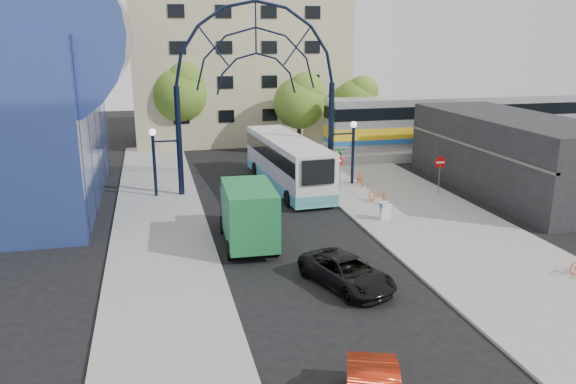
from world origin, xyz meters
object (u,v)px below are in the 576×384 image
object	(u,v)px
stop_sign	(337,164)
tree_north_c	(358,100)
bike_near_a	(379,195)
tree_north_b	(181,91)
tree_north_a	(301,100)
city_bus	(287,162)
street_name_sign	(340,160)
bike_near_b	(360,178)
sandwich_board	(385,209)
black_suv	(347,272)
train_car	(467,120)
do_not_enter_sign	(440,166)
green_truck	(247,213)
gateway_arch	(256,59)

from	to	relation	value
stop_sign	tree_north_c	distance (m)	17.68
bike_near_a	tree_north_b	bearing A→B (deg)	93.91
tree_north_a	city_bus	world-z (taller)	tree_north_a
street_name_sign	bike_near_a	size ratio (longest dim) A/B	1.62
tree_north_c	bike_near_b	bearing A→B (deg)	-109.55
sandwich_board	tree_north_b	bearing A→B (deg)	111.59
black_suv	bike_near_b	bearing A→B (deg)	48.06
sandwich_board	train_car	xyz separation A→B (m)	(14.40, 16.02, 2.16)
tree_north_a	bike_near_a	distance (m)	17.25
tree_north_a	bike_near_b	size ratio (longest dim) A/B	4.58
street_name_sign	train_car	distance (m)	17.55
bike_near_b	do_not_enter_sign	bearing A→B (deg)	-36.70
tree_north_b	black_suv	bearing A→B (deg)	-81.67
bike_near_a	green_truck	bearing A→B (deg)	-175.08
sandwich_board	black_suv	world-z (taller)	black_suv
street_name_sign	bike_near_a	xyz separation A→B (m)	(1.36, -3.44, -1.56)
street_name_sign	tree_north_a	distance (m)	13.59
gateway_arch	bike_near_a	bearing A→B (deg)	-36.44
tree_north_c	green_truck	size ratio (longest dim) A/B	1.04
stop_sign	sandwich_board	size ratio (longest dim) A/B	2.53
black_suv	gateway_arch	bearing A→B (deg)	73.52
tree_north_b	bike_near_a	world-z (taller)	tree_north_b
street_name_sign	tree_north_a	bearing A→B (deg)	86.04
do_not_enter_sign	sandwich_board	bearing A→B (deg)	-143.32
sandwich_board	city_bus	world-z (taller)	city_bus
sandwich_board	tree_north_b	xyz separation A→B (m)	(-9.48, 23.95, 4.52)
street_name_sign	tree_north_b	size ratio (longest dim) A/B	0.35
city_bus	bike_near_b	world-z (taller)	city_bus
street_name_sign	city_bus	bearing A→B (deg)	146.48
sandwich_board	tree_north_b	distance (m)	26.15
train_car	sandwich_board	bearing A→B (deg)	-131.95
green_truck	bike_near_a	xyz separation A→B (m)	(8.90, 4.67, -0.98)
tree_north_c	green_truck	bearing A→B (deg)	-121.68
stop_sign	bike_near_a	bearing A→B (deg)	-58.25
gateway_arch	stop_sign	distance (m)	8.37
do_not_enter_sign	city_bus	size ratio (longest dim) A/B	0.20
street_name_sign	city_bus	distance (m)	3.70
sandwich_board	green_truck	size ratio (longest dim) A/B	0.16
bike_near_a	sandwich_board	bearing A→B (deg)	-129.53
tree_north_a	street_name_sign	bearing A→B (deg)	-93.96
city_bus	sandwich_board	bearing A→B (deg)	-71.68
gateway_arch	bike_near_b	distance (m)	10.62
green_truck	street_name_sign	bearing A→B (deg)	49.52
stop_sign	tree_north_c	world-z (taller)	tree_north_c
street_name_sign	tree_north_c	xyz separation A→B (m)	(6.92, 15.33, 2.15)
train_car	tree_north_a	xyz separation A→B (m)	(-13.88, 3.93, 1.71)
street_name_sign	tree_north_a	xyz separation A→B (m)	(0.92, 13.33, 2.48)
street_name_sign	bike_near_b	world-z (taller)	street_name_sign
black_suv	train_car	bearing A→B (deg)	31.43
gateway_arch	train_car	distance (m)	22.27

